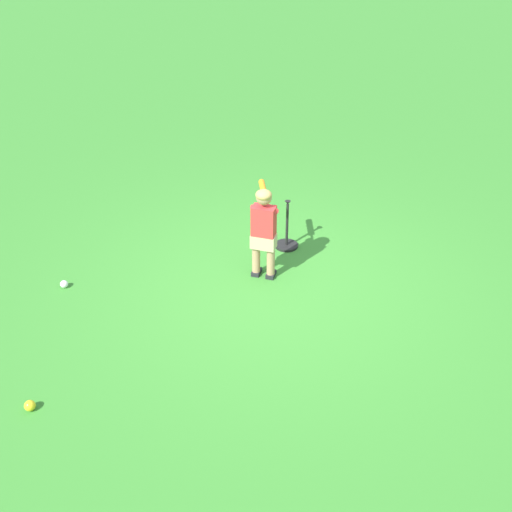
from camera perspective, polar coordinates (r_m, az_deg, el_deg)
ground_plane at (r=6.79m, az=1.87°, el=-2.74°), size 40.00×40.00×0.00m
child_batter at (r=6.62m, az=0.73°, el=2.95°), size 0.39×0.73×1.08m
play_ball_far_left at (r=5.68m, az=-20.26°, el=-12.90°), size 0.10×0.10×0.10m
play_ball_near_batter at (r=7.05m, az=-17.39°, el=-2.51°), size 0.09×0.09×0.09m
batting_tee at (r=7.43m, az=2.86°, el=1.58°), size 0.28×0.28×0.62m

